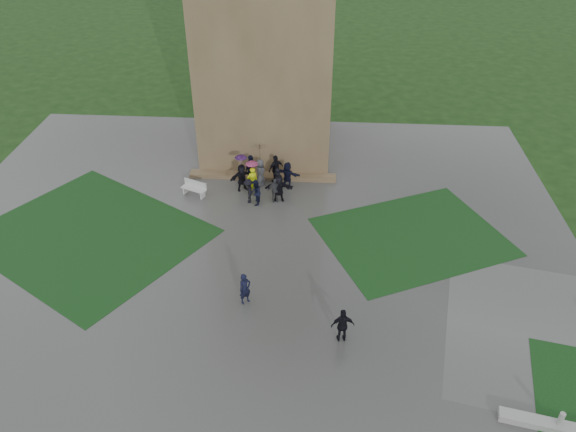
# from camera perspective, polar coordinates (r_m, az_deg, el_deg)

# --- Properties ---
(ground) EXTENTS (120.00, 120.00, 0.00)m
(ground) POSITION_cam_1_polar(r_m,az_deg,el_deg) (26.16, -5.01, -7.91)
(ground) COLOR black
(plaza) EXTENTS (34.00, 34.00, 0.02)m
(plaza) POSITION_cam_1_polar(r_m,az_deg,el_deg) (27.65, -4.43, -5.12)
(plaza) COLOR #3C3B39
(plaza) RESTS_ON ground
(lawn_inset_left) EXTENTS (14.10, 13.46, 0.01)m
(lawn_inset_left) POSITION_cam_1_polar(r_m,az_deg,el_deg) (31.38, -19.52, -1.85)
(lawn_inset_left) COLOR black
(lawn_inset_left) RESTS_ON plaza
(lawn_inset_right) EXTENTS (11.12, 10.15, 0.01)m
(lawn_inset_right) POSITION_cam_1_polar(r_m,az_deg,el_deg) (30.19, 12.54, -2.06)
(lawn_inset_right) COLOR black
(lawn_inset_right) RESTS_ON plaza
(tower) EXTENTS (8.00, 8.00, 18.00)m
(tower) POSITION_cam_1_polar(r_m,az_deg,el_deg) (35.32, -2.20, 20.32)
(tower) COLOR brown
(tower) RESTS_ON ground
(tower_plinth) EXTENTS (9.00, 0.80, 0.22)m
(tower_plinth) POSITION_cam_1_polar(r_m,az_deg,el_deg) (34.60, -2.59, 4.09)
(tower_plinth) COLOR brown
(tower_plinth) RESTS_ON plaza
(bench) EXTENTS (1.58, 1.04, 0.88)m
(bench) POSITION_cam_1_polar(r_m,az_deg,el_deg) (33.12, -9.50, 2.81)
(bench) COLOR beige
(bench) RESTS_ON plaza
(visitor_cluster) EXTENTS (4.26, 3.52, 2.69)m
(visitor_cluster) POSITION_cam_1_polar(r_m,az_deg,el_deg) (32.83, -2.55, 4.16)
(visitor_cluster) COLOR black
(visitor_cluster) RESTS_ON plaza
(pedestrian_mid) EXTENTS (0.68, 0.65, 1.57)m
(pedestrian_mid) POSITION_cam_1_polar(r_m,az_deg,el_deg) (25.20, -4.39, -7.38)
(pedestrian_mid) COLOR black
(pedestrian_mid) RESTS_ON plaza
(pedestrian_near) EXTENTS (1.04, 0.68, 1.66)m
(pedestrian_near) POSITION_cam_1_polar(r_m,az_deg,el_deg) (23.54, 5.59, -11.00)
(pedestrian_near) COLOR black
(pedestrian_near) RESTS_ON plaza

